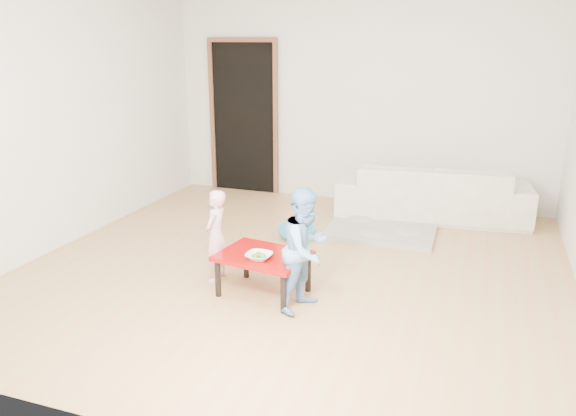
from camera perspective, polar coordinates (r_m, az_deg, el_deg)
The scene contains 13 objects.
floor at distance 5.40m, azimuth 0.71°, elevation -6.03°, with size 5.00×5.00×0.01m, color tan.
back_wall at distance 7.43m, azimuth 7.11°, elevation 10.56°, with size 5.00×0.02×2.60m, color silver.
left_wall at distance 6.30m, azimuth -21.56°, elevation 8.40°, with size 0.02×5.00×2.60m, color silver.
doorway at distance 7.94m, azimuth -4.47°, elevation 9.05°, with size 1.02×0.08×2.11m, color brown, non-canonical shape.
sofa at distance 7.01m, azimuth 14.37°, elevation 1.70°, with size 2.25×0.88×0.66m, color white.
cushion at distance 6.84m, azimuth 10.52°, elevation 2.94°, with size 0.41×0.37×0.11m, color orange.
red_table at distance 4.80m, azimuth -2.51°, elevation -6.69°, with size 0.73×0.55×0.36m, color #990A08, non-canonical shape.
bowl at distance 4.61m, azimuth -2.96°, elevation -4.92°, with size 0.21×0.21×0.05m, color white.
broccoli at distance 4.61m, azimuth -2.96°, elevation -4.90°, with size 0.12×0.12×0.06m, color #2D5919, non-canonical shape.
child_pink at distance 5.03m, azimuth -7.35°, elevation -2.82°, with size 0.30×0.20×0.84m, color #D3608A.
child_blue at distance 4.44m, azimuth 1.84°, elevation -4.26°, with size 0.49×0.38×1.00m, color #6292E3.
basin at distance 6.12m, azimuth 0.90°, elevation -2.55°, with size 0.42×0.42×0.13m, color #3296BF.
blanket at distance 6.42m, azimuth 9.50°, elevation -2.18°, with size 1.18×0.98×0.06m, color #A4A290, non-canonical shape.
Camera 1 is at (1.60, -4.71, 2.10)m, focal length 35.00 mm.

